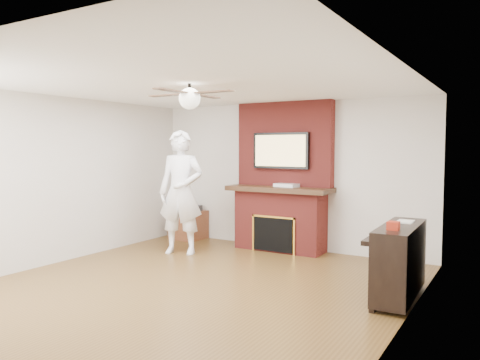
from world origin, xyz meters
The scene contains 11 objects.
room_shell centered at (0.00, 0.00, 1.25)m, with size 5.36×5.86×2.86m.
fireplace centered at (0.00, 2.55, 1.00)m, with size 1.78×0.64×2.50m.
tv centered at (0.00, 2.50, 1.68)m, with size 1.00×0.08×0.60m.
ceiling_fan centered at (0.00, 0.00, 2.33)m, with size 1.21×1.21×0.31m.
person centered at (-1.28, 1.44, 1.01)m, with size 0.74×0.49×2.01m, color white.
side_table centered at (-1.93, 2.48, 0.29)m, with size 0.60×0.60×0.64m.
piano centered at (2.29, 0.88, 0.46)m, with size 0.51×1.31×0.94m.
cable_box centered at (0.13, 2.45, 1.11)m, with size 0.38×0.22×0.05m, color silver.
candle_orange centered at (-0.16, 2.31, 0.06)m, with size 0.07×0.07×0.12m, color orange.
candle_green centered at (-0.06, 2.29, 0.05)m, with size 0.07×0.07×0.10m, color #558C38.
candle_cream centered at (0.16, 2.34, 0.05)m, with size 0.07×0.07×0.09m, color beige.
Camera 1 is at (3.44, -4.55, 1.73)m, focal length 35.00 mm.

